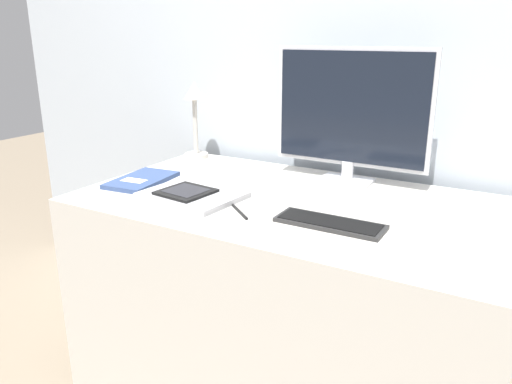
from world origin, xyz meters
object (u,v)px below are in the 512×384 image
Objects in this scene: keyboard at (330,223)px; ereader at (186,192)px; notebook at (142,180)px; desk_lamp at (195,110)px; laptop at (193,195)px; monitor at (351,112)px; pen at (240,212)px.

ereader is (-0.50, -0.01, 0.02)m from keyboard.
keyboard is 0.76m from notebook.
desk_lamp is 0.46m from notebook.
laptop is 0.28m from notebook.
monitor reaches higher than ereader.
monitor is at bearing 71.13° from pen.
pen is at bearing -108.87° from monitor.
ereader is at bearing -130.81° from monitor.
desk_lamp is (-0.70, 0.02, -0.05)m from monitor.
desk_lamp is 0.77m from pen.
desk_lamp is 1.16× the size of notebook.
keyboard is at bearing -4.62° from notebook.
desk_lamp is 3.07× the size of pen.
laptop is at bearing -130.79° from monitor.
notebook is (0.05, -0.41, -0.20)m from desk_lamp.
desk_lamp reaches higher than keyboard.
ereader reaches higher than laptop.
pen is (0.23, -0.03, -0.02)m from ereader.
ereader reaches higher than notebook.
ereader is at bearing -15.48° from notebook.
ereader is (-0.01, -0.02, 0.01)m from laptop.
monitor reaches higher than notebook.
monitor reaches higher than keyboard.
keyboard is at bearing -30.01° from desk_lamp.
pen is (0.54, -0.51, -0.20)m from desk_lamp.
monitor is 2.01× the size of notebook.
monitor is at bearing -1.79° from desk_lamp.
desk_lamp is at bearing 122.75° from ereader.
notebook is at bearing 175.38° from keyboard.
monitor is 0.65m from ereader.
ereader is at bearing -57.25° from desk_lamp.
monitor reaches higher than laptop.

